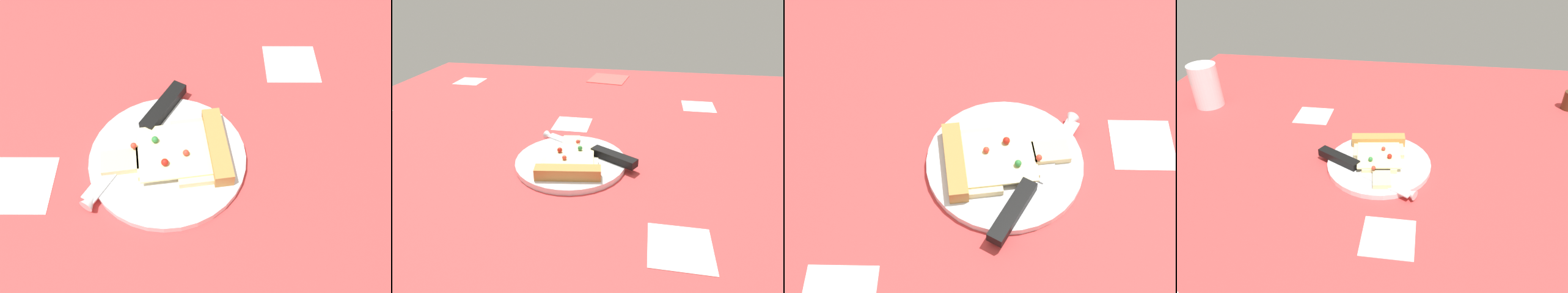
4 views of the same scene
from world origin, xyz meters
TOP-DOWN VIEW (x-y plane):
  - ground_plane at (-0.02, 0.02)cm, footprint 142.11×142.11cm
  - plate at (1.32, -7.23)cm, footprint 22.03×22.03cm
  - pizza_slice at (1.69, -9.81)cm, footprint 12.42×18.33cm
  - knife at (5.86, -4.08)cm, footprint 21.98×13.53cm

SIDE VIEW (x-z plane):
  - ground_plane at x=-0.02cm, z-range -3.00..0.00cm
  - plate at x=1.32cm, z-range 0.00..1.15cm
  - knife at x=5.86cm, z-range 0.52..2.97cm
  - pizza_slice at x=1.69cm, z-range 0.77..3.09cm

